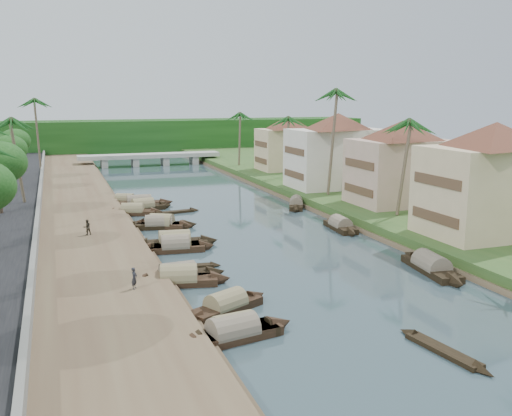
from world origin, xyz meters
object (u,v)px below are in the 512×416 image
object	(u,v)px
sampan_1	(234,332)
person_near	(134,278)
bridge	(150,157)
sampan_0	(233,333)
building_near	(493,178)

from	to	relation	value
sampan_1	person_near	size ratio (longest dim) A/B	4.86
bridge	sampan_0	size ratio (longest dim) A/B	3.41
sampan_1	person_near	xyz separation A→B (m)	(-4.46, 8.32, 1.13)
bridge	sampan_1	distance (m)	86.22
sampan_1	person_near	bearing A→B (deg)	110.16
sampan_0	sampan_1	world-z (taller)	sampan_1
building_near	sampan_1	xyz separation A→B (m)	(-28.19, -11.72, -5.97)
sampan_0	person_near	size ratio (longest dim) A/B	5.50
sampan_0	person_near	xyz separation A→B (m)	(-4.33, 8.46, 1.13)
sampan_1	building_near	bearing A→B (deg)	14.54
bridge	sampan_1	xyz separation A→B (m)	(-9.19, -85.72, -1.31)
sampan_0	building_near	bearing A→B (deg)	11.92
sampan_1	bridge	bearing A→B (deg)	75.85
sampan_0	sampan_1	distance (m)	0.19
person_near	sampan_0	bearing A→B (deg)	-122.85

